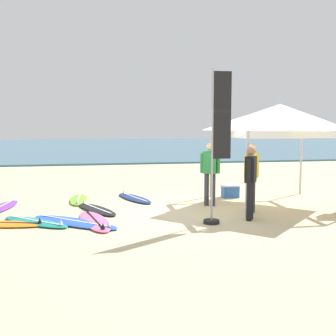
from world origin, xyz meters
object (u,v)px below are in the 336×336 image
object	(u,v)px
canopy_tent	(280,117)
surfboard_blue	(75,222)
person_black	(251,178)
banner_flag	(217,153)
surfboard_purple	(1,207)
surfboard_pink	(95,221)
surfboard_lime	(79,199)
person_green	(210,169)
surfboard_orange	(0,224)
surfboard_navy	(134,198)
surfboard_teal	(36,222)
cooler_box	(230,191)
person_yellow	(251,174)
surfboard_black	(96,209)

from	to	relation	value
canopy_tent	surfboard_blue	size ratio (longest dim) A/B	1.38
person_black	banner_flag	xyz separation A→B (m)	(-0.85, -0.16, 0.59)
surfboard_purple	surfboard_pink	bearing A→B (deg)	-40.29
surfboard_lime	person_green	world-z (taller)	person_green
person_black	surfboard_pink	bearing A→B (deg)	173.39
surfboard_lime	surfboard_orange	xyz separation A→B (m)	(-1.62, -2.70, -0.00)
canopy_tent	person_black	world-z (taller)	canopy_tent
surfboard_purple	banner_flag	distance (m)	5.90
surfboard_pink	surfboard_blue	size ratio (longest dim) A/B	1.00
surfboard_lime	person_green	distance (m)	3.91
surfboard_navy	surfboard_blue	distance (m)	3.19
surfboard_lime	surfboard_blue	xyz separation A→B (m)	(-0.02, -2.82, -0.00)
surfboard_blue	surfboard_teal	bearing A→B (deg)	168.13
surfboard_navy	surfboard_purple	distance (m)	3.64
person_green	cooler_box	bearing A→B (deg)	48.95
surfboard_lime	banner_flag	distance (m)	4.83
surfboard_blue	cooler_box	bearing A→B (deg)	29.35
surfboard_pink	cooler_box	bearing A→B (deg)	31.65
surfboard_pink	person_yellow	size ratio (longest dim) A/B	1.30
surfboard_orange	surfboard_purple	distance (m)	1.96
surfboard_lime	cooler_box	size ratio (longest dim) A/B	3.67
surfboard_purple	surfboard_blue	size ratio (longest dim) A/B	0.88
surfboard_black	surfboard_purple	distance (m)	2.55
surfboard_lime	person_black	xyz separation A→B (m)	(3.96, -3.21, 0.95)
canopy_tent	surfboard_blue	bearing A→B (deg)	-166.82
surfboard_black	surfboard_teal	world-z (taller)	same
canopy_tent	surfboard_pink	world-z (taller)	canopy_tent
surfboard_pink	person_black	bearing A→B (deg)	-6.61
surfboard_lime	person_green	xyz separation A→B (m)	(3.52, -1.40, 0.95)
surfboard_navy	surfboard_purple	world-z (taller)	same
surfboard_navy	surfboard_pink	size ratio (longest dim) A/B	0.91
surfboard_pink	surfboard_orange	size ratio (longest dim) A/B	0.98
surfboard_purple	person_green	bearing A→B (deg)	-6.56
person_green	person_black	size ratio (longest dim) A/B	1.00
surfboard_orange	person_black	distance (m)	5.68
surfboard_teal	surfboard_orange	bearing A→B (deg)	-175.90
surfboard_blue	person_green	world-z (taller)	person_green
person_yellow	surfboard_purple	bearing A→B (deg)	164.76
canopy_tent	surfboard_orange	world-z (taller)	canopy_tent
surfboard_pink	person_green	distance (m)	3.53
surfboard_navy	cooler_box	xyz separation A→B (m)	(2.88, -0.21, 0.16)
surfboard_pink	cooler_box	xyz separation A→B (m)	(4.07, 2.51, 0.16)
surfboard_black	surfboard_lime	bearing A→B (deg)	107.93
canopy_tent	surfboard_teal	bearing A→B (deg)	-170.14
surfboard_navy	surfboard_teal	xyz separation A→B (m)	(-2.48, -2.57, 0.00)
surfboard_navy	cooler_box	distance (m)	2.90
surfboard_navy	surfboard_pink	distance (m)	2.97
surfboard_pink	person_black	world-z (taller)	person_black
surfboard_teal	surfboard_blue	bearing A→B (deg)	-11.87
person_black	cooler_box	world-z (taller)	person_black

